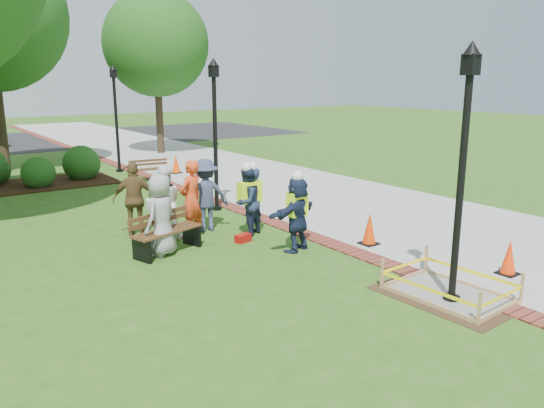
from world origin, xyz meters
TOP-DOWN VIEW (x-y plane):
  - ground at (0.00, 0.00)m, footprint 100.00×100.00m
  - sidewalk at (5.00, 10.00)m, footprint 6.00×60.00m
  - brick_edging at (1.75, 10.00)m, footprint 0.50×60.00m
  - mulch_bed at (-3.00, 12.00)m, footprint 7.00×3.00m
  - parking_lot at (0.00, 27.00)m, footprint 36.00×12.00m
  - wet_concrete_pad at (1.41, -2.82)m, footprint 1.81×2.38m
  - bench_near at (-1.57, 2.20)m, footprint 1.71×0.98m
  - bench_far at (1.48, 10.37)m, footprint 1.49×0.66m
  - cone_front at (3.19, -2.85)m, footprint 0.36×0.36m
  - cone_back at (2.40, 0.06)m, footprint 0.38×0.38m
  - cone_far at (2.94, 11.24)m, footprint 0.40×0.40m
  - toolbox at (0.18, 1.91)m, footprint 0.40×0.26m
  - lamp_near at (1.25, -3.00)m, footprint 0.28×0.28m
  - lamp_mid at (1.25, 5.00)m, footprint 0.28×0.28m
  - lamp_far at (1.25, 13.00)m, footprint 0.28×0.28m
  - tree_right at (4.99, 17.31)m, footprint 5.15×5.15m
  - shrub_c at (-2.17, 11.51)m, footprint 1.15×1.15m
  - shrub_d at (-0.47, 12.21)m, footprint 1.38×1.38m
  - casual_person_a at (-1.71, 2.14)m, footprint 0.67×0.60m
  - casual_person_b at (-0.62, 2.90)m, footprint 0.70×0.59m
  - casual_person_c at (-1.18, 3.18)m, footprint 0.64×0.51m
  - casual_person_d at (-1.61, 3.86)m, footprint 0.67×0.58m
  - casual_person_e at (-0.04, 3.27)m, footprint 0.64×0.49m
  - hivis_worker_a at (0.82, 0.71)m, footprint 0.60×0.48m
  - hivis_worker_b at (0.75, 2.36)m, footprint 0.60×0.50m
  - hivis_worker_c at (0.56, 2.32)m, footprint 0.62×0.53m

SIDE VIEW (x-z plane):
  - ground at x=0.00m, z-range 0.00..0.00m
  - shrub_c at x=-2.17m, z-range -0.58..0.58m
  - shrub_d at x=-0.47m, z-range -0.69..0.69m
  - parking_lot at x=0.00m, z-range 0.00..0.01m
  - sidewalk at x=5.00m, z-range 0.00..0.02m
  - brick_edging at x=1.75m, z-range 0.00..0.03m
  - mulch_bed at x=-3.00m, z-range -0.01..0.04m
  - toolbox at x=0.18m, z-range 0.00..0.19m
  - wet_concrete_pad at x=1.41m, z-range -0.04..0.51m
  - bench_far at x=1.48m, z-range -0.14..0.64m
  - bench_near at x=-1.57m, z-range -0.16..0.72m
  - cone_front at x=3.19m, z-range -0.01..0.70m
  - cone_back at x=2.40m, z-range -0.01..0.74m
  - cone_far at x=2.94m, z-range -0.01..0.77m
  - casual_person_c at x=-1.18m, z-range 0.00..1.74m
  - casual_person_a at x=-1.71m, z-range 0.00..1.76m
  - hivis_worker_b at x=0.75m, z-range 0.00..1.78m
  - casual_person_d at x=-1.61m, z-range 0.00..1.78m
  - hivis_worker_a at x=0.82m, z-range 0.00..1.78m
  - hivis_worker_c at x=0.56m, z-range 0.00..1.79m
  - casual_person_e at x=-0.04m, z-range 0.00..1.79m
  - casual_person_b at x=-0.62m, z-range 0.00..1.86m
  - lamp_near at x=1.25m, z-range 0.35..4.61m
  - lamp_mid at x=1.25m, z-range 0.35..4.61m
  - lamp_far at x=1.25m, z-range 0.35..4.61m
  - tree_right at x=4.99m, z-range 1.39..9.36m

